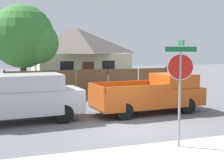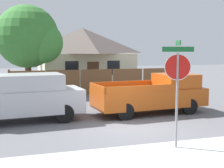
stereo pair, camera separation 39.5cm
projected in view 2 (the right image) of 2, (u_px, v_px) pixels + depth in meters
name	position (u px, v px, depth m)	size (l,w,h in m)	color
ground_plane	(134.00, 128.00, 11.79)	(80.00, 80.00, 0.00)	slate
sidewalk_strip	(182.00, 160.00, 8.38)	(36.00, 3.20, 0.01)	#B2B2AD
wooden_fence	(97.00, 82.00, 20.40)	(10.99, 0.12, 1.75)	brown
house	(83.00, 55.00, 27.09)	(7.80, 8.05, 4.77)	beige
oak_tree	(31.00, 38.00, 20.33)	(4.32, 4.11, 5.84)	brown
red_suv	(24.00, 96.00, 12.74)	(4.81, 2.27, 1.95)	#B7B7BC
orange_pickup	(153.00, 94.00, 14.49)	(5.29, 2.39, 1.79)	#B74C14
stop_sign	(177.00, 75.00, 9.24)	(0.88, 0.79, 3.22)	gray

